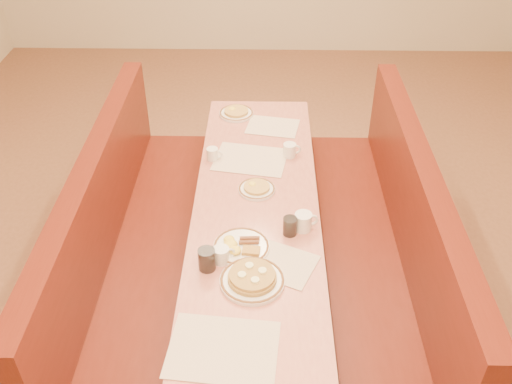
{
  "coord_description": "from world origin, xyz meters",
  "views": [
    {
      "loc": [
        0.05,
        -2.49,
        2.72
      ],
      "look_at": [
        0.0,
        0.01,
        0.85
      ],
      "focal_mm": 40.0,
      "sensor_mm": 36.0,
      "label": 1
    }
  ],
  "objects_px": {
    "booth_left": "(134,257)",
    "coffee_mug_b": "(222,255)",
    "pancake_plate": "(252,279)",
    "soda_tumbler_near": "(207,259)",
    "coffee_mug_d": "(213,154)",
    "eggs_plate": "(241,246)",
    "diner_table": "(256,257)",
    "coffee_mug_a": "(304,221)",
    "coffee_mug_c": "(290,150)",
    "booth_right": "(379,260)",
    "soda_tumbler_mid": "(290,226)"
  },
  "relations": [
    {
      "from": "eggs_plate",
      "to": "booth_left",
      "type": "bearing_deg",
      "value": 152.61
    },
    {
      "from": "pancake_plate",
      "to": "coffee_mug_c",
      "type": "xyz_separation_m",
      "value": [
        0.21,
        1.1,
        0.02
      ]
    },
    {
      "from": "eggs_plate",
      "to": "coffee_mug_a",
      "type": "bearing_deg",
      "value": 26.62
    },
    {
      "from": "diner_table",
      "to": "coffee_mug_b",
      "type": "relative_size",
      "value": 22.76
    },
    {
      "from": "coffee_mug_b",
      "to": "booth_right",
      "type": "bearing_deg",
      "value": 5.86
    },
    {
      "from": "coffee_mug_a",
      "to": "soda_tumbler_mid",
      "type": "bearing_deg",
      "value": -164.54
    },
    {
      "from": "pancake_plate",
      "to": "soda_tumbler_near",
      "type": "relative_size",
      "value": 2.66
    },
    {
      "from": "diner_table",
      "to": "coffee_mug_a",
      "type": "xyz_separation_m",
      "value": [
        0.26,
        -0.18,
        0.43
      ]
    },
    {
      "from": "coffee_mug_a",
      "to": "coffee_mug_c",
      "type": "distance_m",
      "value": 0.71
    },
    {
      "from": "pancake_plate",
      "to": "coffee_mug_a",
      "type": "bearing_deg",
      "value": 56.65
    },
    {
      "from": "diner_table",
      "to": "soda_tumbler_near",
      "type": "height_order",
      "value": "soda_tumbler_near"
    },
    {
      "from": "coffee_mug_d",
      "to": "soda_tumbler_near",
      "type": "height_order",
      "value": "soda_tumbler_near"
    },
    {
      "from": "eggs_plate",
      "to": "coffee_mug_c",
      "type": "relative_size",
      "value": 2.51
    },
    {
      "from": "coffee_mug_a",
      "to": "booth_right",
      "type": "bearing_deg",
      "value": 6.68
    },
    {
      "from": "coffee_mug_d",
      "to": "coffee_mug_a",
      "type": "bearing_deg",
      "value": -43.46
    },
    {
      "from": "booth_left",
      "to": "soda_tumbler_mid",
      "type": "bearing_deg",
      "value": -13.53
    },
    {
      "from": "eggs_plate",
      "to": "soda_tumbler_near",
      "type": "height_order",
      "value": "soda_tumbler_near"
    },
    {
      "from": "coffee_mug_b",
      "to": "coffee_mug_d",
      "type": "relative_size",
      "value": 1.07
    },
    {
      "from": "booth_left",
      "to": "coffee_mug_c",
      "type": "xyz_separation_m",
      "value": [
        0.94,
        0.53,
        0.43
      ]
    },
    {
      "from": "booth_left",
      "to": "coffee_mug_b",
      "type": "xyz_separation_m",
      "value": [
        0.57,
        -0.43,
        0.43
      ]
    },
    {
      "from": "coffee_mug_b",
      "to": "soda_tumbler_near",
      "type": "bearing_deg",
      "value": -164.26
    },
    {
      "from": "pancake_plate",
      "to": "diner_table",
      "type": "bearing_deg",
      "value": 89.31
    },
    {
      "from": "booth_right",
      "to": "coffee_mug_b",
      "type": "distance_m",
      "value": 1.08
    },
    {
      "from": "soda_tumbler_mid",
      "to": "soda_tumbler_near",
      "type": "bearing_deg",
      "value": -147.12
    },
    {
      "from": "coffee_mug_a",
      "to": "coffee_mug_c",
      "type": "xyz_separation_m",
      "value": [
        -0.05,
        0.7,
        -0.01
      ]
    },
    {
      "from": "pancake_plate",
      "to": "soda_tumbler_near",
      "type": "bearing_deg",
      "value": 157.39
    },
    {
      "from": "soda_tumbler_near",
      "to": "soda_tumbler_mid",
      "type": "xyz_separation_m",
      "value": [
        0.41,
        0.26,
        -0.01
      ]
    },
    {
      "from": "booth_right",
      "to": "eggs_plate",
      "type": "height_order",
      "value": "booth_right"
    },
    {
      "from": "pancake_plate",
      "to": "soda_tumbler_near",
      "type": "height_order",
      "value": "soda_tumbler_near"
    },
    {
      "from": "coffee_mug_d",
      "to": "soda_tumbler_near",
      "type": "xyz_separation_m",
      "value": [
        0.05,
        -0.96,
        0.02
      ]
    },
    {
      "from": "coffee_mug_d",
      "to": "coffee_mug_c",
      "type": "bearing_deg",
      "value": 13.03
    },
    {
      "from": "coffee_mug_d",
      "to": "eggs_plate",
      "type": "bearing_deg",
      "value": -68.41
    },
    {
      "from": "coffee_mug_c",
      "to": "booth_right",
      "type": "bearing_deg",
      "value": -54.42
    },
    {
      "from": "coffee_mug_b",
      "to": "coffee_mug_c",
      "type": "relative_size",
      "value": 0.96
    },
    {
      "from": "booth_right",
      "to": "soda_tumbler_near",
      "type": "distance_m",
      "value": 1.16
    },
    {
      "from": "booth_left",
      "to": "eggs_plate",
      "type": "xyz_separation_m",
      "value": [
        0.66,
        -0.34,
        0.41
      ]
    },
    {
      "from": "booth_left",
      "to": "coffee_mug_b",
      "type": "relative_size",
      "value": 22.76
    },
    {
      "from": "pancake_plate",
      "to": "coffee_mug_a",
      "type": "xyz_separation_m",
      "value": [
        0.26,
        0.4,
        0.03
      ]
    },
    {
      "from": "eggs_plate",
      "to": "soda_tumbler_near",
      "type": "xyz_separation_m",
      "value": [
        -0.16,
        -0.14,
        0.04
      ]
    },
    {
      "from": "coffee_mug_d",
      "to": "coffee_mug_b",
      "type": "bearing_deg",
      "value": -75.09
    },
    {
      "from": "diner_table",
      "to": "coffee_mug_b",
      "type": "distance_m",
      "value": 0.62
    },
    {
      "from": "diner_table",
      "to": "soda_tumbler_near",
      "type": "relative_size",
      "value": 21.38
    },
    {
      "from": "eggs_plate",
      "to": "coffee_mug_d",
      "type": "xyz_separation_m",
      "value": [
        -0.21,
        0.82,
        0.02
      ]
    },
    {
      "from": "booth_right",
      "to": "soda_tumbler_near",
      "type": "height_order",
      "value": "booth_right"
    },
    {
      "from": "booth_left",
      "to": "eggs_plate",
      "type": "bearing_deg",
      "value": -27.39
    },
    {
      "from": "eggs_plate",
      "to": "coffee_mug_a",
      "type": "height_order",
      "value": "coffee_mug_a"
    },
    {
      "from": "diner_table",
      "to": "coffee_mug_c",
      "type": "bearing_deg",
      "value": 68.83
    },
    {
      "from": "coffee_mug_c",
      "to": "coffee_mug_d",
      "type": "bearing_deg",
      "value": 175.88
    },
    {
      "from": "coffee_mug_c",
      "to": "coffee_mug_b",
      "type": "bearing_deg",
      "value": -120.27
    },
    {
      "from": "coffee_mug_b",
      "to": "coffee_mug_d",
      "type": "xyz_separation_m",
      "value": [
        -0.12,
        0.91,
        -0.0
      ]
    }
  ]
}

